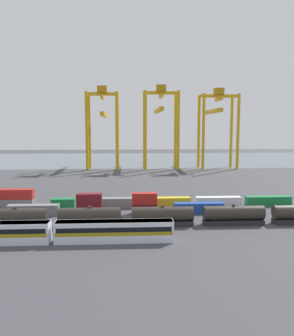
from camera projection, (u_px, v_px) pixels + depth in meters
ground_plane at (138, 185)px, 127.06m from camera, size 420.00×420.00×0.00m
harbour_water at (133, 159)px, 231.03m from camera, size 400.00×110.00×0.01m
passenger_train at (53, 231)px, 62.58m from camera, size 44.27×3.14×3.90m
freight_tank_row at (163, 216)px, 73.52m from camera, size 75.06×3.02×4.48m
shipping_container_2 at (33, 210)px, 82.29m from camera, size 12.10×2.44×2.60m
shipping_container_3 at (89, 209)px, 83.03m from camera, size 6.04×2.44×2.60m
shipping_container_4 at (89, 199)px, 82.73m from camera, size 6.04×2.44×2.60m
shipping_container_5 at (145, 209)px, 83.76m from camera, size 6.04×2.44×2.60m
shipping_container_6 at (145, 198)px, 83.46m from camera, size 6.04×2.44×2.60m
shipping_container_7 at (199, 208)px, 84.50m from camera, size 12.10×2.44×2.60m
shipping_container_8 at (10, 204)px, 88.73m from camera, size 12.10×2.44×2.60m
shipping_container_9 at (9, 194)px, 88.43m from camera, size 12.10×2.44×2.60m
shipping_container_10 at (63, 203)px, 89.49m from camera, size 6.04×2.44×2.60m
shipping_container_11 at (116, 203)px, 90.24m from camera, size 12.10×2.44×2.60m
shipping_container_12 at (167, 202)px, 91.00m from camera, size 12.10×2.44×2.60m
shipping_container_13 at (218, 202)px, 91.75m from camera, size 12.10×2.44×2.60m
shipping_container_14 at (268, 201)px, 92.50m from camera, size 12.10×2.44×2.60m
gantry_crane_west at (103, 120)px, 177.68m from camera, size 16.45×35.76×42.05m
gantry_crane_central at (160, 118)px, 179.67m from camera, size 18.20×38.01×42.75m
gantry_crane_east at (216, 119)px, 181.56m from camera, size 19.38×39.32×41.33m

